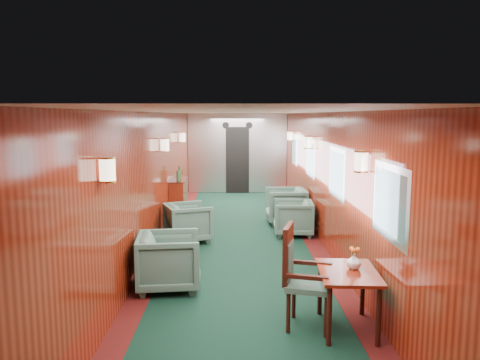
{
  "coord_description": "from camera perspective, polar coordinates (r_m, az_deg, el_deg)",
  "views": [
    {
      "loc": [
        -0.12,
        -8.22,
        2.35
      ],
      "look_at": [
        0.0,
        0.4,
        1.15
      ],
      "focal_mm": 35.0,
      "sensor_mm": 36.0,
      "label": 1
    }
  ],
  "objects": [
    {
      "name": "room",
      "position": [
        8.25,
        0.04,
        2.96
      ],
      "size": [
        12.0,
        12.1,
        2.4
      ],
      "color": "black",
      "rests_on": "ground"
    },
    {
      "name": "bulkhead",
      "position": [
        14.18,
        -0.32,
        3.2
      ],
      "size": [
        2.98,
        0.17,
        2.39
      ],
      "color": "silver",
      "rests_on": "ground"
    },
    {
      "name": "windows_right",
      "position": [
        8.66,
        9.91,
        1.85
      ],
      "size": [
        0.02,
        8.6,
        0.8
      ],
      "color": "silver",
      "rests_on": "ground"
    },
    {
      "name": "wall_sconces",
      "position": [
        8.8,
        -0.02,
        4.28
      ],
      "size": [
        2.97,
        7.97,
        0.25
      ],
      "color": "#F4E1BE",
      "rests_on": "ground"
    },
    {
      "name": "dining_table",
      "position": [
        5.34,
        13.01,
        -11.83
      ],
      "size": [
        0.68,
        0.93,
        0.67
      ],
      "rotation": [
        0.0,
        0.0,
        -0.06
      ],
      "color": "maroon",
      "rests_on": "ground"
    },
    {
      "name": "side_chair",
      "position": [
        5.31,
        7.32,
        -11.1
      ],
      "size": [
        0.62,
        0.64,
        1.15
      ],
      "rotation": [
        0.0,
        0.0,
        -0.27
      ],
      "color": "#1A3D36",
      "rests_on": "ground"
    },
    {
      "name": "credenza",
      "position": [
        10.52,
        -7.45,
        -2.36
      ],
      "size": [
        0.33,
        1.06,
        1.22
      ],
      "color": "maroon",
      "rests_on": "ground"
    },
    {
      "name": "flower_vase",
      "position": [
        5.36,
        13.71,
        -9.6
      ],
      "size": [
        0.19,
        0.19,
        0.17
      ],
      "primitive_type": "imported",
      "rotation": [
        0.0,
        0.0,
        0.18
      ],
      "color": "silver",
      "rests_on": "dining_table"
    },
    {
      "name": "armchair_left_near",
      "position": [
        6.51,
        -8.63,
        -9.75
      ],
      "size": [
        0.92,
        0.9,
        0.77
      ],
      "primitive_type": "imported",
      "rotation": [
        0.0,
        0.0,
        1.67
      ],
      "color": "#1A3D36",
      "rests_on": "ground"
    },
    {
      "name": "armchair_left_far",
      "position": [
        8.82,
        -6.35,
        -5.16
      ],
      "size": [
        1.02,
        1.0,
        0.72
      ],
      "primitive_type": "imported",
      "rotation": [
        0.0,
        0.0,
        1.94
      ],
      "color": "#1A3D36",
      "rests_on": "ground"
    },
    {
      "name": "armchair_right_near",
      "position": [
        9.28,
        6.49,
        -4.61
      ],
      "size": [
        0.81,
        0.79,
        0.69
      ],
      "primitive_type": "imported",
      "rotation": [
        0.0,
        0.0,
        -1.64
      ],
      "color": "#1A3D36",
      "rests_on": "ground"
    },
    {
      "name": "armchair_right_far",
      "position": [
        10.26,
        5.59,
        -3.15
      ],
      "size": [
        0.88,
        0.86,
        0.77
      ],
      "primitive_type": "imported",
      "rotation": [
        0.0,
        0.0,
        -1.53
      ],
      "color": "#1A3D36",
      "rests_on": "ground"
    }
  ]
}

